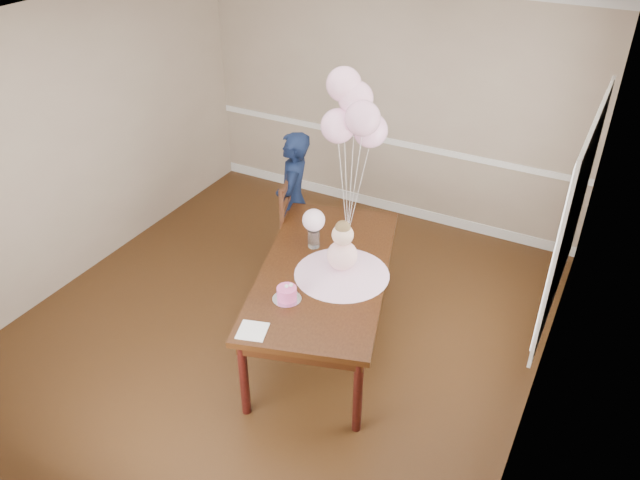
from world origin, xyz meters
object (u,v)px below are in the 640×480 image
Objects in this scene: woman at (293,201)px; birthday_cake at (287,293)px; dining_chair_seat at (308,238)px; dining_table_top at (324,271)px.

birthday_cake is at bearing 8.65° from woman.
dining_chair_seat is 0.33× the size of woman.
woman reaches higher than dining_chair_seat.
dining_chair_seat is at bearing 110.64° from dining_table_top.
dining_table_top reaches higher than dining_chair_seat.
dining_table_top is 1.41× the size of woman.
woman is (-0.79, 1.47, -0.11)m from birthday_cake.
dining_chair_seat is 0.43m from woman.
birthday_cake is 1.40m from dining_chair_seat.
dining_table_top is 13.33× the size of birthday_cake.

